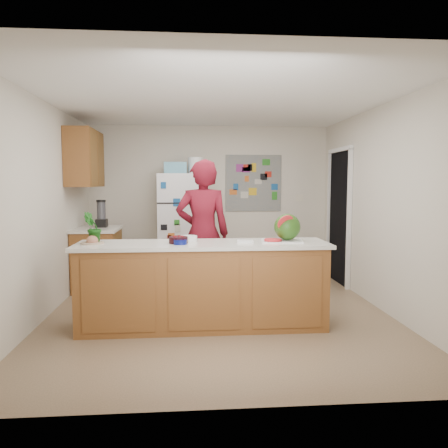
{
  "coord_description": "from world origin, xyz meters",
  "views": [
    {
      "loc": [
        -0.35,
        -5.11,
        1.56
      ],
      "look_at": [
        0.08,
        0.2,
        1.05
      ],
      "focal_mm": 35.0,
      "sensor_mm": 36.0,
      "label": 1
    }
  ],
  "objects": [
    {
      "name": "wall_left",
      "position": [
        -2.01,
        0.0,
        1.25
      ],
      "size": [
        0.02,
        4.5,
        2.5
      ],
      "primitive_type": "cube",
      "color": "beige",
      "rests_on": "ground"
    },
    {
      "name": "cutting_board",
      "position": [
        0.66,
        -0.47,
        0.93
      ],
      "size": [
        0.48,
        0.39,
        0.01
      ],
      "primitive_type": "cube",
      "rotation": [
        0.0,
        0.0,
        -0.15
      ],
      "color": "white",
      "rests_on": "peninsula_top"
    },
    {
      "name": "floor",
      "position": [
        0.0,
        0.0,
        -0.01
      ],
      "size": [
        4.0,
        4.5,
        0.02
      ],
      "primitive_type": "cube",
      "color": "brown",
      "rests_on": "ground"
    },
    {
      "name": "cobalt_bowl",
      "position": [
        -0.44,
        -0.61,
        0.95
      ],
      "size": [
        0.17,
        0.17,
        0.05
      ],
      "primitive_type": "cylinder",
      "rotation": [
        0.0,
        0.0,
        0.27
      ],
      "color": "#080F58",
      "rests_on": "peninsula_top"
    },
    {
      "name": "wall_right",
      "position": [
        2.01,
        0.0,
        1.25
      ],
      "size": [
        0.02,
        4.5,
        2.5
      ],
      "primitive_type": "cube",
      "color": "beige",
      "rests_on": "ground"
    },
    {
      "name": "person",
      "position": [
        -0.17,
        0.32,
        0.92
      ],
      "size": [
        0.68,
        0.45,
        1.84
      ],
      "primitive_type": "imported",
      "rotation": [
        0.0,
        0.0,
        3.16
      ],
      "color": "maroon",
      "rests_on": "floor"
    },
    {
      "name": "doorway",
      "position": [
        1.99,
        1.45,
        1.02
      ],
      "size": [
        0.03,
        0.85,
        2.04
      ],
      "primitive_type": "cube",
      "color": "black",
      "rests_on": "ground"
    },
    {
      "name": "side_counter_top",
      "position": [
        -1.69,
        1.35,
        0.88
      ],
      "size": [
        0.64,
        0.84,
        0.04
      ],
      "primitive_type": "cube",
      "color": "silver",
      "rests_on": "side_counter_base"
    },
    {
      "name": "watermelon_slice",
      "position": [
        0.55,
        -0.52,
        0.94
      ],
      "size": [
        0.19,
        0.19,
        0.02
      ],
      "primitive_type": "cylinder",
      "color": "#E2314E",
      "rests_on": "cutting_board"
    },
    {
      "name": "side_counter_base",
      "position": [
        -1.69,
        1.35,
        0.43
      ],
      "size": [
        0.6,
        0.8,
        0.86
      ],
      "primitive_type": "cube",
      "color": "brown",
      "rests_on": "floor"
    },
    {
      "name": "potted_plant",
      "position": [
        -1.36,
        -0.45,
        1.09
      ],
      "size": [
        0.23,
        0.23,
        0.33
      ],
      "primitive_type": "imported",
      "rotation": [
        0.0,
        0.0,
        3.74
      ],
      "color": "#0A3A0C",
      "rests_on": "peninsula_top"
    },
    {
      "name": "photo_collage",
      "position": [
        0.75,
        2.24,
        1.55
      ],
      "size": [
        0.95,
        0.01,
        0.95
      ],
      "primitive_type": "cube",
      "color": "slate",
      "rests_on": "wall_back"
    },
    {
      "name": "refrigerator",
      "position": [
        -0.45,
        1.88,
        0.85
      ],
      "size": [
        0.75,
        0.7,
        1.7
      ],
      "primitive_type": "cube",
      "color": "silver",
      "rests_on": "floor"
    },
    {
      "name": "fridge_top_bin",
      "position": [
        -0.55,
        1.88,
        1.79
      ],
      "size": [
        0.35,
        0.28,
        0.18
      ],
      "primitive_type": "cube",
      "color": "#5999B2",
      "rests_on": "refrigerator"
    },
    {
      "name": "upper_cabinets",
      "position": [
        -1.82,
        1.3,
        1.9
      ],
      "size": [
        0.35,
        1.0,
        0.8
      ],
      "primitive_type": "cube",
      "color": "brown",
      "rests_on": "wall_left"
    },
    {
      "name": "ceiling",
      "position": [
        0.0,
        0.0,
        2.51
      ],
      "size": [
        4.0,
        4.5,
        0.02
      ],
      "primitive_type": "cube",
      "color": "white",
      "rests_on": "wall_back"
    },
    {
      "name": "cherry_bowl",
      "position": [
        -0.46,
        -0.53,
        0.96
      ],
      "size": [
        0.23,
        0.23,
        0.07
      ],
      "primitive_type": "cylinder",
      "rotation": [
        0.0,
        0.0,
        0.2
      ],
      "color": "black",
      "rests_on": "peninsula_top"
    },
    {
      "name": "wall_back",
      "position": [
        0.0,
        2.26,
        1.25
      ],
      "size": [
        4.0,
        0.02,
        2.5
      ],
      "primitive_type": "cube",
      "color": "beige",
      "rests_on": "ground"
    },
    {
      "name": "peninsula_base",
      "position": [
        -0.2,
        -0.5,
        0.44
      ],
      "size": [
        2.6,
        0.62,
        0.88
      ],
      "primitive_type": "cube",
      "color": "brown",
      "rests_on": "floor"
    },
    {
      "name": "plate",
      "position": [
        -1.36,
        -0.49,
        0.93
      ],
      "size": [
        0.24,
        0.24,
        0.02
      ],
      "primitive_type": "cylinder",
      "rotation": [
        0.0,
        0.0,
        -0.01
      ],
      "color": "beige",
      "rests_on": "peninsula_top"
    },
    {
      "name": "peninsula_top",
      "position": [
        -0.2,
        -0.5,
        0.9
      ],
      "size": [
        2.68,
        0.7,
        0.04
      ],
      "primitive_type": "cube",
      "color": "silver",
      "rests_on": "peninsula_base"
    },
    {
      "name": "watermelon",
      "position": [
        0.72,
        -0.45,
        1.08
      ],
      "size": [
        0.29,
        0.29,
        0.29
      ],
      "primitive_type": "sphere",
      "color": "#20621A",
      "rests_on": "cutting_board"
    },
    {
      "name": "paper_towel",
      "position": [
        0.25,
        -0.51,
        0.93
      ],
      "size": [
        0.19,
        0.17,
        0.02
      ],
      "primitive_type": "cube",
      "rotation": [
        0.0,
        0.0,
        -0.11
      ],
      "color": "white",
      "rests_on": "peninsula_top"
    },
    {
      "name": "keys",
      "position": [
        0.77,
        -0.61,
        0.93
      ],
      "size": [
        0.09,
        0.07,
        0.01
      ],
      "primitive_type": "cube",
      "rotation": [
        0.0,
        0.0,
        -0.42
      ],
      "color": "gray",
      "rests_on": "peninsula_top"
    },
    {
      "name": "white_bowl",
      "position": [
        -0.35,
        -0.37,
        0.95
      ],
      "size": [
        0.21,
        0.21,
        0.06
      ],
      "primitive_type": "cylinder",
      "rotation": [
        0.0,
        0.0,
        0.17
      ],
      "color": "silver",
      "rests_on": "peninsula_top"
    },
    {
      "name": "blender_appliance",
      "position": [
        -1.64,
        1.46,
        1.09
      ],
      "size": [
        0.13,
        0.13,
        0.38
      ],
      "primitive_type": "cylinder",
      "color": "black",
      "rests_on": "side_counter_top"
    }
  ]
}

